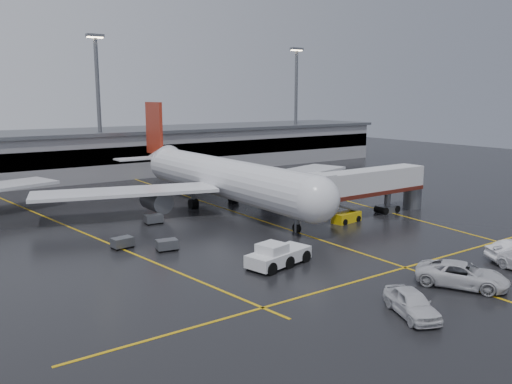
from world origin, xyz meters
TOP-DOWN VIEW (x-y plane):
  - ground at (0.00, 0.00)m, footprint 220.00×220.00m
  - apron_line_centre at (0.00, 0.00)m, footprint 0.25×90.00m
  - apron_line_stop at (0.00, -22.00)m, footprint 60.00×0.25m
  - apron_line_left at (-20.00, 10.00)m, footprint 9.99×69.35m
  - apron_line_right at (18.00, 10.00)m, footprint 7.57×69.64m
  - terminal at (0.00, 47.93)m, footprint 122.00×19.00m
  - light_mast_mid at (-5.00, 42.00)m, footprint 3.00×1.20m
  - light_mast_right at (40.00, 42.00)m, footprint 3.00×1.20m
  - main_airliner at (0.00, 9.70)m, footprint 48.80×45.60m
  - jet_bridge at (11.87, -6.00)m, footprint 19.90×3.40m
  - pushback_tractor at (-8.92, -15.11)m, footprint 6.78×3.95m
  - belt_loader at (7.94, -6.74)m, footprint 4.03×2.24m
  - service_van_a at (-0.08, -27.60)m, footprint 6.10×7.67m
  - service_van_d at (-7.91, -28.95)m, footprint 4.11×5.77m
  - baggage_cart_a at (-14.89, -5.20)m, footprint 2.19×1.62m
  - baggage_cart_b at (-18.16, -1.90)m, footprint 2.14×1.54m
  - baggage_cart_c at (-11.37, 5.67)m, footprint 2.11×1.47m

SIDE VIEW (x-z plane):
  - ground at x=0.00m, z-range 0.00..0.00m
  - apron_line_centre at x=0.00m, z-range 0.00..0.02m
  - apron_line_stop at x=0.00m, z-range 0.00..0.02m
  - apron_line_left at x=-20.00m, z-range 0.00..0.02m
  - apron_line_right at x=18.00m, z-range 0.00..0.02m
  - belt_loader at x=7.94m, z-range -0.62..1.82m
  - baggage_cart_a at x=-14.89m, z-range 0.07..1.19m
  - baggage_cart_b at x=-18.16m, z-range 0.07..1.19m
  - baggage_cart_c at x=-11.37m, z-range 0.07..1.19m
  - pushback_tractor at x=-8.92m, z-range -0.23..2.05m
  - service_van_d at x=-7.91m, z-range 0.00..1.83m
  - service_van_a at x=-0.08m, z-range 0.00..1.94m
  - jet_bridge at x=11.87m, z-range 0.91..6.96m
  - main_airliner at x=0.00m, z-range -2.84..11.26m
  - terminal at x=0.00m, z-range 0.02..8.62m
  - light_mast_mid at x=-5.00m, z-range 1.75..27.20m
  - light_mast_right at x=40.00m, z-range 1.75..27.20m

